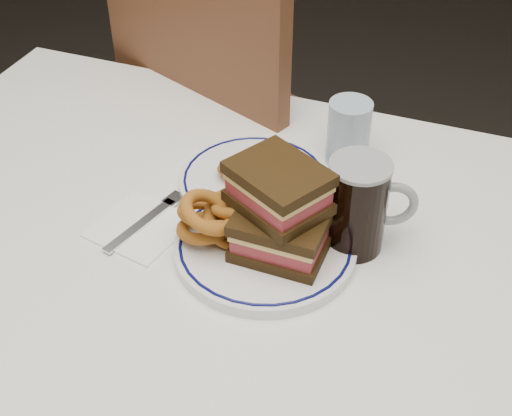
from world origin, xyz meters
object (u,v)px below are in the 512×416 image
(main_plate, at_px, (265,246))
(reuben_sandwich, at_px, (280,211))
(chair_far, at_px, (241,145))
(beer_mug, at_px, (359,205))
(far_plate, at_px, (255,181))

(main_plate, height_order, reuben_sandwich, reuben_sandwich)
(chair_far, bearing_deg, beer_mug, -51.62)
(chair_far, height_order, far_plate, chair_far)
(main_plate, bearing_deg, reuben_sandwich, -1.60)
(beer_mug, height_order, far_plate, beer_mug)
(main_plate, bearing_deg, far_plate, 116.31)
(chair_far, height_order, beer_mug, chair_far)
(reuben_sandwich, height_order, far_plate, reuben_sandwich)
(chair_far, relative_size, reuben_sandwich, 6.32)
(reuben_sandwich, bearing_deg, main_plate, 178.40)
(main_plate, height_order, far_plate, main_plate)
(reuben_sandwich, xyz_separation_m, beer_mug, (0.10, 0.06, -0.01))
(beer_mug, bearing_deg, reuben_sandwich, -147.19)
(main_plate, relative_size, far_plate, 1.08)
(main_plate, height_order, beer_mug, beer_mug)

